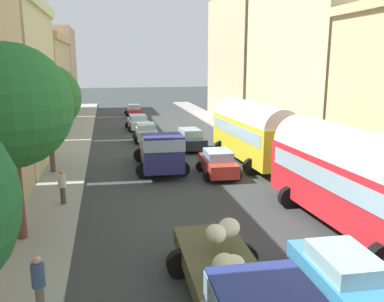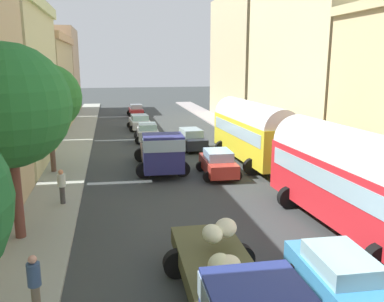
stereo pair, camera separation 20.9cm
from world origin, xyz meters
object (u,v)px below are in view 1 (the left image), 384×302
Objects in this scene: car_3 at (344,278)px; pedestrian_2 at (39,283)px; parked_bus_1 at (251,129)px; car_5 at (190,139)px; car_1 at (138,122)px; cargo_truck_1 at (161,152)px; pedestrian_1 at (62,186)px; car_0 at (146,132)px; car_4 at (218,163)px; parked_bus_0 at (357,177)px; car_2 at (134,110)px; cargo_truck_0 at (241,292)px.

pedestrian_2 reaches higher than car_3.
parked_bus_1 reaches higher than car_5.
pedestrian_2 is at bearing -99.34° from car_1.
parked_bus_1 is 16.15m from car_1.
pedestrian_2 is at bearing -110.30° from cargo_truck_1.
pedestrian_1 is at bearing -151.83° from parked_bus_1.
parked_bus_1 is at bearing 28.17° from pedestrian_1.
parked_bus_1 is 2.39× the size of car_0.
car_4 is at bearing 55.93° from pedestrian_2.
car_4 reaches higher than car_0.
car_5 is (-3.20, 16.22, -1.45)m from parked_bus_0.
car_1 is at bearing 96.00° from car_3.
car_0 is at bearing 124.41° from parked_bus_1.
car_5 is (-3.08, 4.89, -1.45)m from parked_bus_1.
pedestrian_1 is at bearing 91.69° from pedestrian_2.
parked_bus_1 is 5.08× the size of pedestrian_2.
parked_bus_1 is at bearing 78.97° from car_3.
parked_bus_1 is at bearing -67.13° from car_1.
parked_bus_1 reaches higher than pedestrian_2.
car_2 is (-5.95, 25.03, -1.50)m from parked_bus_1.
cargo_truck_1 is 1.77× the size of car_4.
car_2 is at bearing 96.18° from car_4.
pedestrian_2 is at bearing -102.20° from car_0.
car_0 reaches higher than car_2.
pedestrian_1 is at bearing -109.66° from car_0.
pedestrian_2 is (-11.08, -14.60, -1.22)m from parked_bus_1.
cargo_truck_1 reaches higher than car_0.
parked_bus_0 reaches higher than car_2.
cargo_truck_1 is (0.07, 15.03, 0.15)m from cargo_truck_0.
cargo_truck_0 is at bearing -18.43° from pedestrian_2.
car_5 is at bearing -52.97° from car_0.
car_5 is (2.95, -3.90, 0.03)m from car_0.
car_5 is (-0.03, 20.52, 0.01)m from car_3.
parked_bus_1 is (-0.12, 11.33, 0.01)m from parked_bus_0.
parked_bus_0 is 36.90m from car_2.
pedestrian_2 reaches higher than pedestrian_1.
parked_bus_1 is 2.22× the size of car_5.
car_0 is 11.79m from car_4.
car_0 is at bearing 70.34° from pedestrian_1.
parked_bus_0 is 2.41× the size of car_5.
parked_bus_0 is 16.60m from car_5.
pedestrian_1 is at bearing 130.92° from car_3.
pedestrian_2 reaches higher than car_2.
car_3 is at bearing 10.74° from cargo_truck_0.
parked_bus_0 is at bearing -73.02° from car_0.
parked_bus_1 is 25.78m from car_2.
cargo_truck_1 is (-6.13, -1.21, -0.94)m from parked_bus_1.
car_2 is 40.77m from car_3.
car_4 is (2.99, -27.62, 0.03)m from car_2.
cargo_truck_1 is at bearing -116.57° from car_5.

